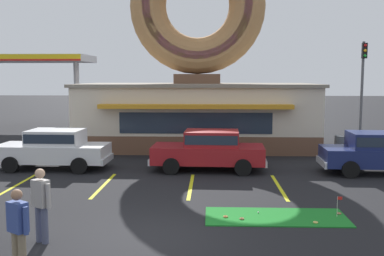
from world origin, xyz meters
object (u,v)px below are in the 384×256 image
(golf_ball, at_px, (258,212))
(car_white, at_px, (54,148))
(pedestrian_leather_jacket_man, at_px, (41,202))
(trash_bin, at_px, (341,146))
(car_navy, at_px, (380,151))
(traffic_light_pole, at_px, (363,77))
(car_red, at_px, (209,149))
(putting_flag_pin, at_px, (339,202))
(pedestrian_blue_sweater_man, at_px, (18,227))

(golf_ball, xyz_separation_m, car_white, (-7.62, 5.75, 0.82))
(pedestrian_leather_jacket_man, relative_size, trash_bin, 1.74)
(car_navy, relative_size, traffic_light_pole, 0.80)
(car_red, bearing_deg, traffic_light_pole, 46.70)
(putting_flag_pin, relative_size, car_red, 0.12)
(putting_flag_pin, relative_size, car_white, 0.12)
(traffic_light_pole, bearing_deg, car_navy, -104.36)
(golf_ball, height_order, car_red, car_red)
(car_white, distance_m, pedestrian_blue_sweater_man, 9.95)
(putting_flag_pin, distance_m, trash_bin, 9.78)
(pedestrian_leather_jacket_man, relative_size, traffic_light_pole, 0.29)
(pedestrian_leather_jacket_man, xyz_separation_m, traffic_light_pole, (12.83, 17.66, 2.77))
(car_navy, bearing_deg, pedestrian_blue_sweater_man, -137.77)
(car_navy, xyz_separation_m, traffic_light_pole, (2.56, 9.99, 2.84))
(car_navy, xyz_separation_m, pedestrian_blue_sweater_man, (-10.14, -9.20, 0.02))
(golf_ball, distance_m, car_navy, 7.51)
(putting_flag_pin, bearing_deg, pedestrian_leather_jacket_man, -163.83)
(car_red, xyz_separation_m, pedestrian_leather_jacket_man, (-3.73, -8.01, 0.07))
(golf_ball, distance_m, putting_flag_pin, 2.13)
(traffic_light_pole, bearing_deg, pedestrian_blue_sweater_man, -123.49)
(car_red, bearing_deg, car_navy, -2.88)
(car_navy, distance_m, pedestrian_leather_jacket_man, 12.83)
(pedestrian_blue_sweater_man, bearing_deg, car_white, 105.62)
(putting_flag_pin, relative_size, pedestrian_blue_sweater_man, 0.34)
(pedestrian_blue_sweater_man, bearing_deg, traffic_light_pole, 56.51)
(car_red, bearing_deg, pedestrian_blue_sweater_man, -110.66)
(putting_flag_pin, xyz_separation_m, pedestrian_blue_sweater_man, (-7.03, -3.60, 0.45))
(golf_ball, relative_size, trash_bin, 0.04)
(car_white, relative_size, car_navy, 1.00)
(car_white, xyz_separation_m, trash_bin, (12.42, 3.41, -0.37))
(car_navy, relative_size, pedestrian_blue_sweater_man, 2.86)
(putting_flag_pin, distance_m, pedestrian_blue_sweater_man, 7.91)
(golf_ball, height_order, traffic_light_pole, traffic_light_pole)
(car_navy, distance_m, pedestrian_blue_sweater_man, 13.69)
(car_navy, bearing_deg, pedestrian_leather_jacket_man, -143.23)
(trash_bin, xyz_separation_m, traffic_light_pole, (2.95, 6.19, 3.21))
(traffic_light_pole, bearing_deg, pedestrian_leather_jacket_man, -126.00)
(putting_flag_pin, distance_m, pedestrian_leather_jacket_man, 7.48)
(golf_ball, relative_size, car_red, 0.01)
(pedestrian_leather_jacket_man, bearing_deg, car_navy, 36.77)
(car_navy, height_order, pedestrian_leather_jacket_man, pedestrian_leather_jacket_man)
(car_red, height_order, car_navy, same)
(pedestrian_blue_sweater_man, xyz_separation_m, trash_bin, (9.74, 13.00, -0.39))
(car_white, height_order, trash_bin, car_white)
(trash_bin, bearing_deg, golf_ball, -117.64)
(putting_flag_pin, bearing_deg, car_navy, 60.96)
(golf_ball, bearing_deg, pedestrian_blue_sweater_man, -142.21)
(putting_flag_pin, xyz_separation_m, pedestrian_leather_jacket_man, (-7.17, -2.08, 0.50))
(car_red, distance_m, traffic_light_pole, 13.57)
(car_red, relative_size, car_white, 1.00)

